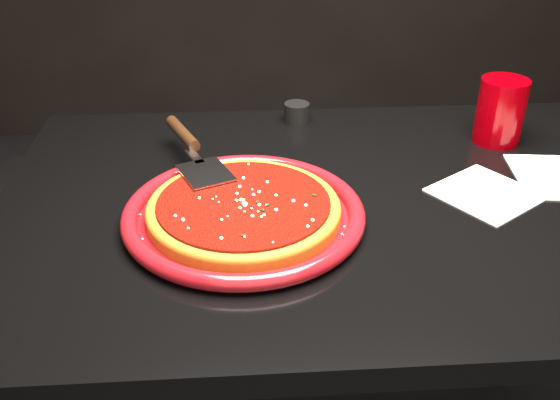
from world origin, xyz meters
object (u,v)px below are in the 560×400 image
at_px(table, 337,357).
at_px(ramekin, 297,113).
at_px(pizza_server, 194,149).
at_px(cup, 500,111).
at_px(plate, 244,214).

height_order(table, ramekin, ramekin).
relative_size(pizza_server, cup, 2.50).
xyz_separation_m(pizza_server, ramekin, (0.21, 0.22, -0.03)).
distance_m(table, ramekin, 0.52).
bearing_deg(plate, ramekin, 73.05).
bearing_deg(plate, table, 20.87).
height_order(plate, cup, cup).
relative_size(cup, ramekin, 2.39).
bearing_deg(pizza_server, plate, -86.99).
distance_m(plate, pizza_server, 0.20).
xyz_separation_m(plate, pizza_server, (-0.09, 0.17, 0.03)).
xyz_separation_m(table, ramekin, (-0.06, 0.33, 0.40)).
height_order(pizza_server, ramekin, pizza_server).
bearing_deg(plate, pizza_server, 116.21).
distance_m(plate, ramekin, 0.42).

